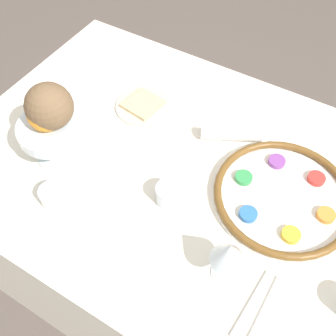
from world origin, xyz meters
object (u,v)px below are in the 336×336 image
object	(u,v)px
wine_glass	(229,254)
napkin_roll	(231,134)
orange_fruit	(45,114)
bread_plate	(143,106)
cup_mid	(53,197)
fruit_stand	(55,132)
seder_plate	(283,196)
coconut	(49,106)
cup_near	(168,194)

from	to	relation	value
wine_glass	napkin_roll	xyz separation A→B (m)	(0.16, -0.38, -0.09)
orange_fruit	napkin_roll	size ratio (longest dim) A/B	0.52
bread_plate	cup_mid	size ratio (longest dim) A/B	2.61
fruit_stand	napkin_roll	distance (m)	0.49
orange_fruit	napkin_roll	bearing A→B (deg)	-140.60
seder_plate	orange_fruit	size ratio (longest dim) A/B	3.96
wine_glass	coconut	bearing A→B (deg)	-9.10
seder_plate	cup_mid	xyz separation A→B (m)	(0.50, 0.31, 0.01)
coconut	cup_mid	bearing A→B (deg)	120.74
wine_glass	cup_near	distance (m)	0.25
seder_plate	bread_plate	world-z (taller)	seder_plate
seder_plate	cup_mid	size ratio (longest dim) A/B	5.48
fruit_stand	bread_plate	size ratio (longest dim) A/B	1.09
seder_plate	cup_mid	bearing A→B (deg)	31.69
bread_plate	napkin_roll	bearing A→B (deg)	-175.47
orange_fruit	seder_plate	bearing A→B (deg)	-162.09
seder_plate	cup_mid	world-z (taller)	cup_mid
wine_glass	bread_plate	xyz separation A→B (m)	(0.45, -0.36, -0.10)
coconut	cup_near	xyz separation A→B (m)	(-0.33, -0.02, -0.16)
wine_glass	coconut	world-z (taller)	coconut
cup_near	cup_mid	xyz separation A→B (m)	(0.25, 0.16, 0.00)
orange_fruit	cup_near	distance (m)	0.37
orange_fruit	napkin_roll	world-z (taller)	orange_fruit
fruit_stand	cup_near	xyz separation A→B (m)	(-0.33, -0.03, -0.07)
bread_plate	cup_near	world-z (taller)	cup_near
fruit_stand	napkin_roll	xyz separation A→B (m)	(-0.38, -0.30, -0.08)
fruit_stand	cup_mid	world-z (taller)	fruit_stand
cup_near	fruit_stand	bearing A→B (deg)	4.64
coconut	cup_near	distance (m)	0.37
seder_plate	napkin_roll	world-z (taller)	napkin_roll
coconut	wine_glass	bearing A→B (deg)	170.90
fruit_stand	coconut	bearing A→B (deg)	-116.66
napkin_roll	fruit_stand	bearing A→B (deg)	38.67
fruit_stand	coconut	distance (m)	0.09
cup_near	cup_mid	bearing A→B (deg)	32.15
wine_glass	fruit_stand	bearing A→B (deg)	-8.37
wine_glass	bread_plate	size ratio (longest dim) A/B	0.83
fruit_stand	orange_fruit	size ratio (longest dim) A/B	2.06
coconut	cup_mid	world-z (taller)	coconut
seder_plate	cup_near	bearing A→B (deg)	31.24
seder_plate	bread_plate	bearing A→B (deg)	-11.34
cup_near	cup_mid	world-z (taller)	same
cup_near	bread_plate	bearing A→B (deg)	-46.16
wine_glass	orange_fruit	size ratio (longest dim) A/B	1.57
wine_glass	orange_fruit	xyz separation A→B (m)	(0.54, -0.07, 0.07)
orange_fruit	cup_near	xyz separation A→B (m)	(-0.33, -0.04, -0.15)
bread_plate	napkin_roll	distance (m)	0.29
fruit_stand	coconut	xyz separation A→B (m)	(-0.00, -0.01, 0.09)
seder_plate	napkin_roll	xyz separation A→B (m)	(0.21, -0.12, 0.01)
wine_glass	bread_plate	distance (m)	0.59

